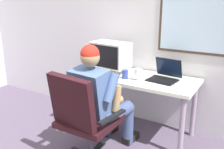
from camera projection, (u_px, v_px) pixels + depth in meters
name	position (u px, v px, depth m)	size (l,w,h in m)	color
wall_rear	(152.00, 14.00, 3.23)	(5.96, 0.08, 2.87)	silver
desk	(134.00, 83.00, 3.17)	(1.51, 0.64, 0.72)	#98849D
office_chair	(82.00, 114.00, 2.54)	(0.67, 0.61, 0.97)	black
person_seated	(100.00, 98.00, 2.72)	(0.56, 0.81, 1.22)	#3B4B74
crt_monitor	(110.00, 55.00, 3.29)	(0.50, 0.34, 0.38)	beige
laptop	(165.00, 74.00, 3.01)	(0.36, 0.36, 0.24)	black
wine_glass	(138.00, 72.00, 2.97)	(0.09, 0.09, 0.14)	silver
coffee_mug	(125.00, 74.00, 3.05)	(0.07, 0.07, 0.11)	navy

